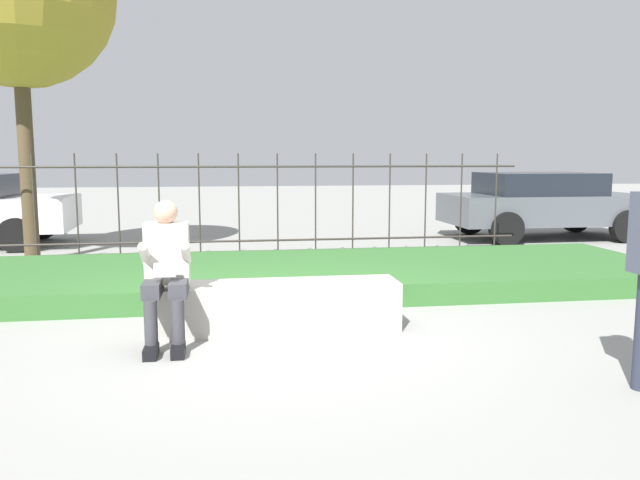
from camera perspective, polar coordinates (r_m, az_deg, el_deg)
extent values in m
plane|color=gray|center=(6.01, -3.60, -8.21)|extent=(60.00, 60.00, 0.00)
cube|color=#ADA89E|center=(5.95, -4.03, -6.08)|extent=(2.32, 0.51, 0.46)
cube|color=gray|center=(6.00, -4.01, -7.85)|extent=(2.23, 0.47, 0.08)
cube|color=black|center=(5.39, -15.20, -9.84)|extent=(0.11, 0.26, 0.09)
cylinder|color=#38383D|center=(5.39, -15.21, -7.30)|extent=(0.11, 0.11, 0.37)
cube|color=#38383D|center=(5.53, -15.05, -4.28)|extent=(0.15, 0.42, 0.13)
cube|color=black|center=(5.37, -12.83, -9.83)|extent=(0.11, 0.26, 0.09)
cylinder|color=#38383D|center=(5.36, -12.86, -7.28)|extent=(0.11, 0.11, 0.37)
cube|color=#38383D|center=(5.51, -12.77, -4.25)|extent=(0.15, 0.42, 0.13)
cube|color=beige|center=(5.68, -13.81, -1.17)|extent=(0.38, 0.24, 0.54)
sphere|color=tan|center=(5.62, -13.94, 2.48)|extent=(0.21, 0.21, 0.21)
cylinder|color=beige|center=(5.54, -15.72, -1.24)|extent=(0.08, 0.29, 0.24)
cylinder|color=beige|center=(5.51, -12.19, -1.18)|extent=(0.08, 0.29, 0.24)
cube|color=beige|center=(5.44, -14.01, -2.72)|extent=(0.18, 0.09, 0.13)
cube|color=#33662D|center=(8.01, -4.90, -3.30)|extent=(10.40, 2.77, 0.25)
cylinder|color=#332D28|center=(9.81, -5.62, -0.05)|extent=(8.40, 0.03, 0.03)
cylinder|color=#332D28|center=(9.72, -5.71, 6.70)|extent=(8.40, 0.03, 0.03)
cylinder|color=#332D28|center=(10.14, -24.65, 2.43)|extent=(0.02, 0.02, 1.70)
cylinder|color=#332D28|center=(9.99, -21.34, 2.54)|extent=(0.02, 0.02, 1.70)
cylinder|color=#332D28|center=(9.87, -17.94, 2.64)|extent=(0.02, 0.02, 1.70)
cylinder|color=#332D28|center=(9.79, -14.47, 2.73)|extent=(0.02, 0.02, 1.70)
cylinder|color=#332D28|center=(9.75, -10.95, 2.81)|extent=(0.02, 0.02, 1.70)
cylinder|color=#332D28|center=(9.74, -7.42, 2.88)|extent=(0.02, 0.02, 1.70)
cylinder|color=#332D28|center=(9.77, -3.90, 2.94)|extent=(0.02, 0.02, 1.70)
cylinder|color=#332D28|center=(9.84, -0.41, 2.99)|extent=(0.02, 0.02, 1.70)
cylinder|color=#332D28|center=(9.94, 3.02, 3.02)|extent=(0.02, 0.02, 1.70)
cylinder|color=#332D28|center=(10.08, 6.37, 3.05)|extent=(0.02, 0.02, 1.70)
cylinder|color=#332D28|center=(10.25, 9.62, 3.07)|extent=(0.02, 0.02, 1.70)
cylinder|color=#332D28|center=(10.45, 12.75, 3.07)|extent=(0.02, 0.02, 1.70)
cylinder|color=#332D28|center=(10.69, 15.76, 3.07)|extent=(0.02, 0.02, 1.70)
cylinder|color=black|center=(11.97, -26.03, 0.41)|extent=(0.61, 0.22, 0.60)
cylinder|color=black|center=(13.70, -24.09, 1.33)|extent=(0.61, 0.22, 0.60)
cube|color=#4C5156|center=(13.41, 19.84, 2.72)|extent=(3.96, 1.83, 0.58)
cube|color=black|center=(13.31, 19.33, 4.90)|extent=(2.18, 1.61, 0.43)
cylinder|color=black|center=(13.33, 26.24, 1.12)|extent=(0.64, 0.20, 0.63)
cylinder|color=black|center=(14.81, 22.31, 1.90)|extent=(0.64, 0.20, 0.63)
cylinder|color=black|center=(12.09, 16.68, 1.00)|extent=(0.64, 0.20, 0.63)
cylinder|color=black|center=(13.71, 13.50, 1.85)|extent=(0.64, 0.20, 0.63)
cylinder|color=#4C3D28|center=(10.56, -25.25, 6.93)|extent=(0.23, 0.23, 3.30)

